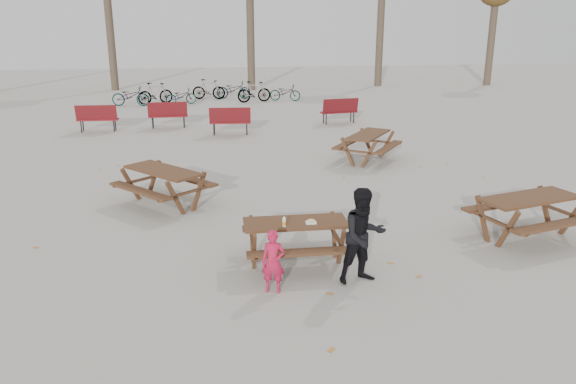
{
  "coord_description": "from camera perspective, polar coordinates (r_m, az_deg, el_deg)",
  "views": [
    {
      "loc": [
        -1.36,
        -9.04,
        4.18
      ],
      "look_at": [
        0.0,
        1.0,
        1.0
      ],
      "focal_mm": 35.0,
      "sensor_mm": 36.0,
      "label": 1
    }
  ],
  "objects": [
    {
      "name": "bread_roll",
      "position": [
        9.64,
        2.35,
        -2.89
      ],
      "size": [
        0.14,
        0.06,
        0.05
      ],
      "primitive_type": "ellipsoid",
      "color": "tan",
      "rests_on": "food_tray"
    },
    {
      "name": "main_picnic_table",
      "position": [
        9.82,
        0.78,
        -4.04
      ],
      "size": [
        1.8,
        1.45,
        0.78
      ],
      "color": "#342113",
      "rests_on": "ground"
    },
    {
      "name": "picnic_table_east",
      "position": [
        11.93,
        23.15,
        -2.38
      ],
      "size": [
        2.33,
        2.06,
        0.85
      ],
      "primitive_type": null,
      "rotation": [
        0.0,
        0.0,
        0.28
      ],
      "color": "#342113",
      "rests_on": "ground"
    },
    {
      "name": "bicycle_row",
      "position": [
        29.17,
        -8.37,
        9.97
      ],
      "size": [
        9.45,
        2.76,
        1.07
      ],
      "color": "black",
      "rests_on": "ground"
    },
    {
      "name": "park_bench_row",
      "position": [
        22.0,
        -7.86,
        7.68
      ],
      "size": [
        11.0,
        2.38,
        1.03
      ],
      "color": "maroon",
      "rests_on": "ground"
    },
    {
      "name": "picnic_table_north",
      "position": [
        13.2,
        -12.48,
        0.48
      ],
      "size": [
        2.5,
        2.53,
        0.85
      ],
      "primitive_type": null,
      "rotation": [
        0.0,
        0.0,
        -0.84
      ],
      "color": "#342113",
      "rests_on": "ground"
    },
    {
      "name": "soda_bottle",
      "position": [
        9.5,
        -0.39,
        -3.1
      ],
      "size": [
        0.07,
        0.07,
        0.17
      ],
      "color": "silver",
      "rests_on": "main_picnic_table"
    },
    {
      "name": "picnic_table_far",
      "position": [
        17.07,
        8.1,
        4.52
      ],
      "size": [
        2.39,
        2.48,
        0.83
      ],
      "primitive_type": null,
      "rotation": [
        0.0,
        0.0,
        0.95
      ],
      "color": "#342113",
      "rests_on": "ground"
    },
    {
      "name": "fallen_leaves",
      "position": [
        12.41,
        1.36,
        -2.24
      ],
      "size": [
        11.0,
        11.0,
        0.01
      ],
      "primitive_type": null,
      "color": "#BC712D",
      "rests_on": "ground"
    },
    {
      "name": "child",
      "position": [
        8.84,
        -1.51,
        -7.09
      ],
      "size": [
        0.42,
        0.32,
        1.02
      ],
      "primitive_type": "imported",
      "rotation": [
        0.0,
        0.0,
        -0.23
      ],
      "color": "#B9173B",
      "rests_on": "ground"
    },
    {
      "name": "food_tray",
      "position": [
        9.65,
        2.34,
        -3.12
      ],
      "size": [
        0.18,
        0.11,
        0.03
      ],
      "primitive_type": "cube",
      "color": "white",
      "rests_on": "main_picnic_table"
    },
    {
      "name": "ground",
      "position": [
        10.05,
        0.77,
        -7.15
      ],
      "size": [
        80.0,
        80.0,
        0.0
      ],
      "primitive_type": "plane",
      "color": "gray",
      "rests_on": "ground"
    },
    {
      "name": "adult",
      "position": [
        9.13,
        7.68,
        -4.45
      ],
      "size": [
        0.9,
        0.78,
        1.6
      ],
      "primitive_type": "imported",
      "rotation": [
        0.0,
        0.0,
        0.25
      ],
      "color": "black",
      "rests_on": "ground"
    }
  ]
}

